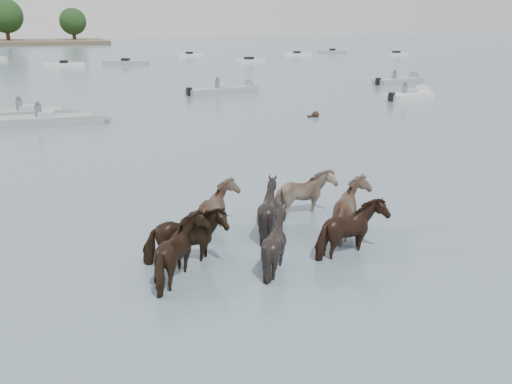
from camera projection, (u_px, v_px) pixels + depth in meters
name	position (u px, v px, depth m)	size (l,w,h in m)	color
ground	(366.00, 274.00, 11.93)	(400.00, 400.00, 0.00)	#4A606B
pony_herd	(271.00, 225.00, 13.31)	(6.44, 4.31, 1.69)	black
swimming_pony	(315.00, 115.00, 31.85)	(0.72, 0.44, 0.44)	black
motorboat_a	(42.00, 113.00, 31.75)	(5.44, 1.67, 1.92)	gray
motorboat_b	(63.00, 120.00, 29.59)	(6.63, 2.13, 1.92)	gray
motorboat_c	(231.00, 90.00, 42.82)	(6.50, 2.93, 1.92)	gray
motorboat_d	(415.00, 95.00, 39.59)	(4.87, 2.98, 1.92)	silver
motorboat_e	(404.00, 81.00, 49.66)	(5.71, 2.65, 1.92)	gray
distant_flotilla	(79.00, 60.00, 77.30)	(103.33, 25.87, 0.93)	gray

